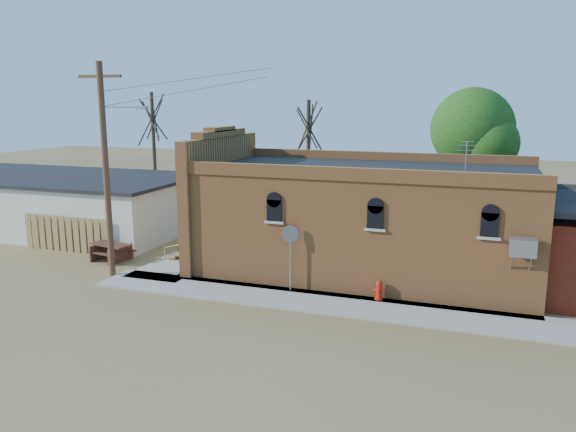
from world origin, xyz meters
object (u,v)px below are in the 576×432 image
(trash_barrel, at_px, (225,243))
(picnic_table, at_px, (111,250))
(brick_bar, at_px, (359,219))
(utility_pole, at_px, (107,166))
(fire_hydrant, at_px, (379,290))
(stop_sign, at_px, (290,240))

(trash_barrel, relative_size, picnic_table, 0.33)
(brick_bar, relative_size, trash_barrel, 22.40)
(utility_pole, xyz_separation_m, fire_hydrant, (11.40, 0.60, -4.32))
(brick_bar, relative_size, utility_pole, 1.82)
(utility_pole, relative_size, stop_sign, 3.39)
(stop_sign, bearing_deg, picnic_table, 163.34)
(trash_barrel, bearing_deg, utility_pole, -118.70)
(fire_hydrant, xyz_separation_m, stop_sign, (-3.50, -0.07, 1.67))
(stop_sign, xyz_separation_m, picnic_table, (-9.48, 1.48, -1.59))
(utility_pole, relative_size, trash_barrel, 12.30)
(fire_hydrant, bearing_deg, brick_bar, 127.07)
(trash_barrel, bearing_deg, stop_sign, -42.71)
(picnic_table, bearing_deg, fire_hydrant, 5.17)
(stop_sign, height_order, trash_barrel, stop_sign)
(brick_bar, height_order, stop_sign, brick_bar)
(stop_sign, distance_m, trash_barrel, 7.09)
(picnic_table, bearing_deg, stop_sign, 2.50)
(fire_hydrant, distance_m, trash_barrel, 9.72)
(fire_hydrant, relative_size, picnic_table, 0.34)
(utility_pole, height_order, stop_sign, utility_pole)
(utility_pole, distance_m, stop_sign, 8.35)
(utility_pole, height_order, trash_barrel, utility_pole)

